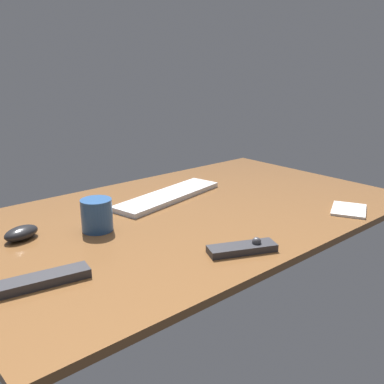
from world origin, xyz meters
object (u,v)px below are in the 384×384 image
Objects in this scene: keyboard at (168,196)px; notepad at (349,210)px; computer_mouse at (21,233)px; media_remote at (243,248)px; tv_remote at (44,279)px; coffee_mug at (97,215)px.

notepad is (34.88, -47.58, -0.46)cm from keyboard.
keyboard is at bearing -14.65° from computer_mouse.
keyboard is 51.23cm from computer_mouse.
notepad is at bearing 22.78° from media_remote.
coffee_mug is (23.50, 19.56, 3.49)cm from tv_remote.
coffee_mug is (-20.09, 36.20, 3.49)cm from media_remote.
computer_mouse is 58.25cm from media_remote.
keyboard is 34.56cm from coffee_mug.
coffee_mug is 0.68× the size of notepad.
media_remote is 41.55cm from coffee_mug.
coffee_mug reaches higher than media_remote.
notepad is at bearing -28.95° from coffee_mug.
coffee_mug is at bearing -39.97° from computer_mouse.
media_remote is 0.94× the size of tv_remote.
tv_remote is 2.11× the size of coffee_mug.
media_remote is at bearing -60.98° from coffee_mug.
tv_remote is (-5.18, -27.14, -0.73)cm from computer_mouse.
media_remote is (-12.75, -46.33, 0.18)cm from keyboard.
tv_remote is 1.43× the size of notepad.
coffee_mug reaches higher than tv_remote.
coffee_mug reaches higher than computer_mouse.
keyboard is at bearing 126.24° from notepad.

